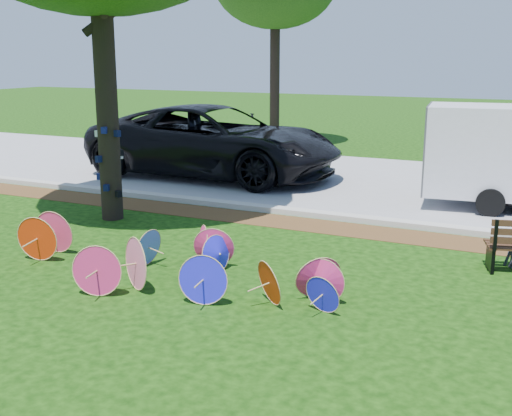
{
  "coord_description": "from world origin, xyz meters",
  "views": [
    {
      "loc": [
        4.86,
        -7.21,
        3.35
      ],
      "look_at": [
        0.5,
        2.0,
        0.9
      ],
      "focal_mm": 45.0,
      "sensor_mm": 36.0,
      "label": 1
    }
  ],
  "objects": [
    {
      "name": "parasol_pile",
      "position": [
        -0.26,
        0.58,
        0.35
      ],
      "size": [
        5.75,
        2.29,
        0.8
      ],
      "color": "#2120E9",
      "rests_on": "ground"
    },
    {
      "name": "street",
      "position": [
        0.0,
        9.35,
        0.01
      ],
      "size": [
        90.0,
        8.0,
        0.01
      ],
      "primitive_type": "cube",
      "color": "gray",
      "rests_on": "ground"
    },
    {
      "name": "ground",
      "position": [
        0.0,
        0.0,
        0.0
      ],
      "size": [
        90.0,
        90.0,
        0.0
      ],
      "primitive_type": "plane",
      "color": "black",
      "rests_on": "ground"
    },
    {
      "name": "curb",
      "position": [
        0.0,
        5.2,
        0.06
      ],
      "size": [
        90.0,
        0.3,
        0.12
      ],
      "primitive_type": "cube",
      "color": "#B7B5AD",
      "rests_on": "ground"
    },
    {
      "name": "cargo_trailer",
      "position": [
        3.59,
        7.69,
        1.28
      ],
      "size": [
        2.99,
        2.1,
        2.56
      ],
      "primitive_type": "cube",
      "rotation": [
        0.0,
        0.0,
        0.12
      ],
      "color": "silver",
      "rests_on": "ground"
    },
    {
      "name": "black_van",
      "position": [
        -3.78,
        8.32,
        0.99
      ],
      "size": [
        7.14,
        3.35,
        1.97
      ],
      "primitive_type": "imported",
      "rotation": [
        0.0,
        0.0,
        1.56
      ],
      "color": "black",
      "rests_on": "ground"
    },
    {
      "name": "mulch_strip",
      "position": [
        0.0,
        4.5,
        0.01
      ],
      "size": [
        90.0,
        1.0,
        0.01
      ],
      "primitive_type": "cube",
      "color": "#472D16",
      "rests_on": "ground"
    }
  ]
}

